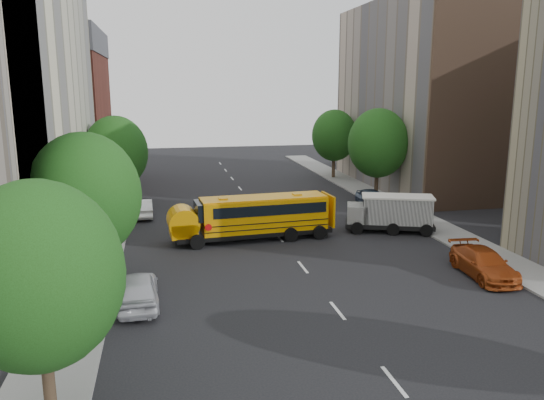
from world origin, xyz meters
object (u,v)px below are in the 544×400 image
object	(u,v)px
parked_car_1	(143,208)
parked_car_0	(138,289)
street_tree_2	(116,152)
street_tree_4	(378,143)
street_tree_0	(39,276)
parked_car_4	(372,199)
school_bus	(252,215)
street_tree_1	(85,196)
safari_truck	(390,213)
street_tree_5	(334,135)
parked_car_3	(484,263)

from	to	relation	value
parked_car_1	parked_car_0	bearing A→B (deg)	88.47
street_tree_2	street_tree_4	size ratio (longest dim) A/B	0.95
parked_car_0	street_tree_0	bearing A→B (deg)	73.37
parked_car_1	parked_car_4	xyz separation A→B (m)	(18.57, -0.79, 0.09)
school_bus	parked_car_0	bearing A→B (deg)	-130.03
street_tree_2	parked_car_4	bearing A→B (deg)	-7.82
street_tree_1	safari_truck	xyz separation A→B (m)	(18.88, 8.03, -3.59)
street_tree_4	school_bus	world-z (taller)	street_tree_4
safari_truck	parked_car_4	xyz separation A→B (m)	(1.59, 7.15, -0.58)
street_tree_1	safari_truck	world-z (taller)	street_tree_1
street_tree_5	safari_truck	world-z (taller)	street_tree_5
street_tree_5	street_tree_0	bearing A→B (deg)	-118.81
street_tree_5	parked_car_0	xyz separation A→B (m)	(-19.80, -31.56, -3.91)
school_bus	street_tree_2	bearing A→B (deg)	128.58
street_tree_0	street_tree_1	size ratio (longest dim) A/B	0.94
street_tree_0	street_tree_5	size ratio (longest dim) A/B	0.99
street_tree_2	parked_car_1	world-z (taller)	street_tree_2
parked_car_3	street_tree_5	bearing A→B (deg)	90.72
school_bus	parked_car_4	xyz separation A→B (m)	(11.30, 7.08, -0.84)
parked_car_0	parked_car_3	world-z (taller)	parked_car_0
street_tree_2	street_tree_4	xyz separation A→B (m)	(22.00, 0.00, 0.25)
safari_truck	parked_car_0	size ratio (longest dim) A/B	1.36
street_tree_4	parked_car_4	distance (m)	5.36
safari_truck	street_tree_0	bearing A→B (deg)	-116.75
street_tree_4	school_bus	distance (m)	16.57
safari_truck	parked_car_3	xyz separation A→B (m)	(1.12, -9.38, -0.63)
street_tree_0	parked_car_4	size ratio (longest dim) A/B	1.63
street_tree_1	parked_car_3	distance (m)	20.48
street_tree_1	street_tree_4	xyz separation A→B (m)	(22.00, 18.00, 0.12)
street_tree_1	parked_car_0	size ratio (longest dim) A/B	1.70
street_tree_1	street_tree_5	distance (m)	37.20
street_tree_5	parked_car_3	size ratio (longest dim) A/B	1.50
street_tree_2	parked_car_4	size ratio (longest dim) A/B	1.69
parked_car_4	parked_car_1	bearing A→B (deg)	-179.06
parked_car_1	parked_car_4	world-z (taller)	parked_car_4
street_tree_0	parked_car_0	xyz separation A→B (m)	(2.20, 8.44, -3.85)
street_tree_0	street_tree_4	distance (m)	35.61
parked_car_1	street_tree_4	bearing A→B (deg)	-176.76
street_tree_5	safari_truck	xyz separation A→B (m)	(-3.12, -21.97, -3.35)
parked_car_1	parked_car_3	distance (m)	25.05
parked_car_4	parked_car_3	bearing A→B (deg)	-88.27
street_tree_0	street_tree_2	world-z (taller)	street_tree_2
safari_truck	parked_car_1	distance (m)	18.76
street_tree_4	parked_car_3	xyz separation A→B (m)	(-2.00, -19.35, -4.35)
street_tree_5	safari_truck	bearing A→B (deg)	-98.09
parked_car_1	parked_car_3	size ratio (longest dim) A/B	0.84
parked_car_0	parked_car_1	distance (m)	17.54
school_bus	parked_car_3	distance (m)	14.40
street_tree_2	parked_car_1	xyz separation A→B (m)	(1.90, -2.02, -4.14)
parked_car_3	parked_car_4	size ratio (longest dim) A/B	1.09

